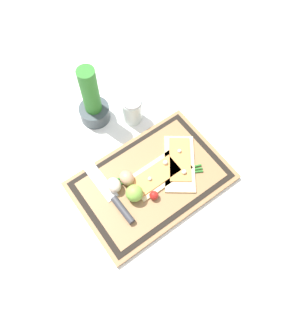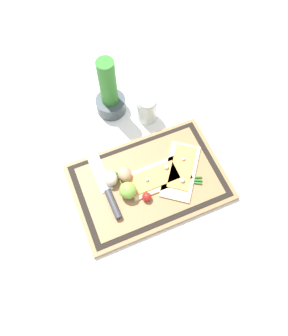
# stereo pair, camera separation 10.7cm
# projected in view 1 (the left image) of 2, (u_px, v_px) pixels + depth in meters

# --- Properties ---
(ground_plane) EXTENTS (6.00, 6.00, 0.00)m
(ground_plane) POSITION_uv_depth(u_px,v_px,m) (151.00, 182.00, 1.09)
(ground_plane) COLOR white
(cutting_board) EXTENTS (0.49, 0.33, 0.02)m
(cutting_board) POSITION_uv_depth(u_px,v_px,m) (151.00, 181.00, 1.08)
(cutting_board) COLOR #997047
(cutting_board) RESTS_ON ground_plane
(pizza_slice_near) EXTENTS (0.20, 0.23, 0.02)m
(pizza_slice_near) POSITION_uv_depth(u_px,v_px,m) (180.00, 162.00, 1.09)
(pizza_slice_near) COLOR beige
(pizza_slice_near) RESTS_ON cutting_board
(pizza_slice_far) EXTENTS (0.20, 0.10, 0.02)m
(pizza_slice_far) POSITION_uv_depth(u_px,v_px,m) (158.00, 173.00, 1.08)
(pizza_slice_far) COLOR beige
(pizza_slice_far) RESTS_ON cutting_board
(knife) EXTENTS (0.04, 0.27, 0.02)m
(knife) POSITION_uv_depth(u_px,v_px,m) (116.00, 201.00, 1.03)
(knife) COLOR silver
(knife) RESTS_ON cutting_board
(egg_brown) EXTENTS (0.04, 0.05, 0.04)m
(egg_brown) POSITION_uv_depth(u_px,v_px,m) (127.00, 178.00, 1.05)
(egg_brown) COLOR tan
(egg_brown) RESTS_ON cutting_board
(egg_pink) EXTENTS (0.04, 0.05, 0.04)m
(egg_pink) POSITION_uv_depth(u_px,v_px,m) (114.00, 185.00, 1.04)
(egg_pink) COLOR beige
(egg_pink) RESTS_ON cutting_board
(lime) EXTENTS (0.06, 0.06, 0.06)m
(lime) POSITION_uv_depth(u_px,v_px,m) (134.00, 193.00, 1.02)
(lime) COLOR #7FB742
(lime) RESTS_ON cutting_board
(cherry_tomato_red) EXTENTS (0.03, 0.03, 0.03)m
(cherry_tomato_red) POSITION_uv_depth(u_px,v_px,m) (154.00, 195.00, 1.03)
(cherry_tomato_red) COLOR red
(cherry_tomato_red) RESTS_ON cutting_board
(scallion_bunch) EXTENTS (0.29, 0.16, 0.01)m
(scallion_bunch) POSITION_uv_depth(u_px,v_px,m) (157.00, 176.00, 1.07)
(scallion_bunch) COLOR #2D7528
(scallion_bunch) RESTS_ON cutting_board
(herb_pot) EXTENTS (0.11, 0.11, 0.24)m
(herb_pot) POSITION_uv_depth(u_px,v_px,m) (93.00, 103.00, 1.12)
(herb_pot) COLOR #3D474C
(herb_pot) RESTS_ON ground_plane
(sauce_jar) EXTENTS (0.07, 0.07, 0.11)m
(sauce_jar) POSITION_uv_depth(u_px,v_px,m) (132.00, 111.00, 1.16)
(sauce_jar) COLOR silver
(sauce_jar) RESTS_ON ground_plane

